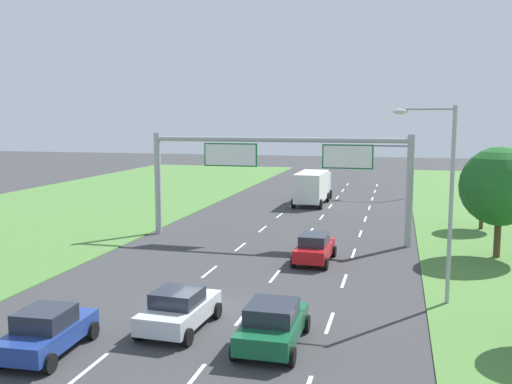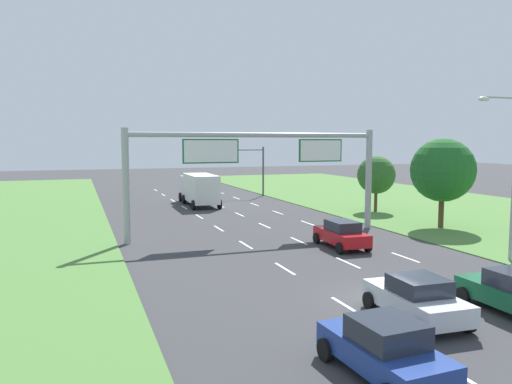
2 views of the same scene
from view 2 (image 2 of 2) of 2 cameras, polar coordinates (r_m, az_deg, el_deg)
ground_plane at (r=20.39m, az=14.77°, el=-12.04°), size 200.00×200.00×0.00m
lane_dashes_inner_left at (r=32.91m, az=-2.87°, el=-5.03°), size 0.14×68.40×0.01m
lane_dashes_inner_right at (r=34.07m, az=2.79°, el=-4.66°), size 0.14×68.40×0.01m
lane_dashes_slip at (r=35.54m, az=8.02°, el=-4.27°), size 0.14×68.40×0.01m
car_near_red at (r=18.47m, az=17.88°, el=-11.48°), size 2.31×4.13×1.56m
car_mid_lane at (r=29.61m, az=9.75°, el=-4.75°), size 2.09×4.20×1.59m
car_far_ahead at (r=14.06m, az=14.45°, el=-16.92°), size 2.19×4.03×1.59m
box_truck at (r=48.73m, az=-6.55°, el=0.45°), size 2.80×8.19×3.05m
sign_gantry at (r=32.62m, az=0.39°, el=3.56°), size 17.24×0.44×7.00m
traffic_light_mast at (r=55.97m, az=-1.03°, el=3.42°), size 4.76×0.49×5.60m
street_lamp at (r=28.37m, az=26.95°, el=2.94°), size 2.61×0.32×8.50m
roadside_tree_mid at (r=37.78m, az=20.56°, el=2.35°), size 4.50×4.50×6.41m
roadside_tree_far at (r=44.99m, az=13.58°, el=1.90°), size 3.32×3.32×4.92m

